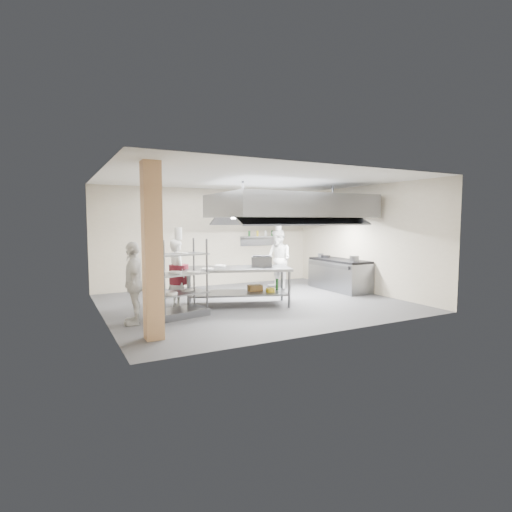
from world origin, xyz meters
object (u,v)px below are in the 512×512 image
cooking_range (339,276)px  griddle (262,261)px  chef_head (177,274)px  chef_line (279,259)px  stockpot (354,258)px  island (238,286)px  pass_rack (180,278)px  chef_plating (134,283)px

cooking_range → griddle: bearing=-167.6°
chef_head → chef_line: (3.42, 1.17, 0.08)m
griddle → stockpot: 2.93m
stockpot → chef_head: bearing=174.9°
cooking_range → stockpot: bearing=-90.5°
island → pass_rack: (-1.55, -0.46, 0.36)m
island → chef_head: chef_head is taller
chef_head → cooking_range: bearing=-94.8°
cooking_range → stockpot: (-0.01, -0.60, 0.56)m
cooking_range → chef_plating: chef_plating is taller
chef_line → chef_plating: chef_line is taller
chef_line → griddle: size_ratio=3.59×
pass_rack → stockpot: pass_rack is taller
griddle → chef_line: bearing=78.4°
island → stockpot: bearing=19.8°
island → griddle: 0.84m
chef_plating → griddle: 3.20m
pass_rack → griddle: pass_rack is taller
stockpot → pass_rack: bearing=-175.1°
pass_rack → griddle: size_ratio=3.34×
chef_line → chef_plating: bearing=-74.5°
pass_rack → stockpot: bearing=-7.0°
pass_rack → cooking_range: 5.22m
chef_head → chef_line: chef_line is taller
griddle → chef_head: bearing=-163.9°
chef_line → stockpot: bearing=32.4°
chef_plating → griddle: (3.15, 0.56, 0.22)m
cooking_range → chef_plating: bearing=-168.8°
griddle → cooking_range: bearing=42.2°
island → chef_head: 1.46m
cooking_range → chef_head: bearing=-178.1°
chef_plating → stockpot: bearing=108.9°
chef_head → chef_line: size_ratio=0.91×
cooking_range → griddle: 3.06m
chef_plating → griddle: size_ratio=3.29×
island → chef_plating: 2.63m
island → griddle: (0.62, -0.06, 0.57)m
island → chef_line: bearing=57.6°
island → cooking_range: 3.60m
island → cooking_range: island is taller
chef_plating → chef_head: bearing=144.7°
chef_plating → griddle: chef_plating is taller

